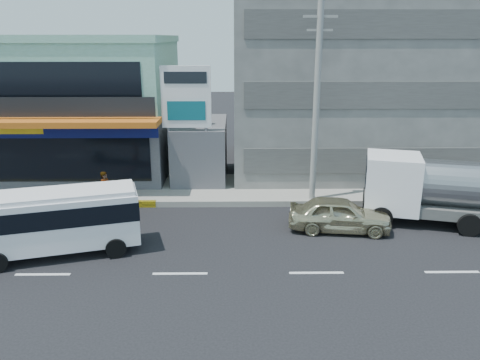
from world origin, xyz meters
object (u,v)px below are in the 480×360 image
billboard (186,104)px  utility_pole_near (316,104)px  concrete_building (361,58)px  sedan (340,214)px  satellite_dish (199,124)px  tanker_truck (448,190)px  motorcycle_rider (107,204)px  minibus (57,217)px  shop_building (74,109)px

billboard → utility_pole_near: size_ratio=0.69×
concrete_building → sedan: bearing=-106.8°
satellite_dish → tanker_truck: 13.44m
utility_pole_near → motorcycle_rider: size_ratio=4.26×
utility_pole_near → minibus: 12.84m
tanker_truck → billboard: bearing=159.3°
concrete_building → minibus: bearing=-138.3°
satellite_dish → motorcycle_rider: satellite_dish is taller
shop_building → utility_pole_near: utility_pole_near is taller
billboard → tanker_truck: size_ratio=0.84×
sedan → minibus: bearing=108.1°
tanker_truck → shop_building: bearing=154.6°
satellite_dish → billboard: bearing=-105.5°
billboard → sedan: bearing=-36.2°
shop_building → utility_pole_near: bearing=-25.1°
concrete_building → sedan: size_ratio=3.57×
billboard → motorcycle_rider: bearing=-132.9°
concrete_building → minibus: 20.72m
satellite_dish → motorcycle_rider: (-4.00, -5.57, -2.80)m
shop_building → minibus: (3.06, -12.23, -2.44)m
shop_building → billboard: bearing=-32.3°
shop_building → motorcycle_rider: bearing=-64.8°
satellite_dish → tanker_truck: size_ratio=0.18×
concrete_building → tanker_truck: 11.79m
tanker_truck → motorcycle_rider: (-15.67, 0.82, -0.90)m
shop_building → satellite_dish: bearing=-20.2°
concrete_building → minibus: concrete_building is taller
concrete_building → billboard: (-10.50, -5.80, -2.07)m
concrete_building → tanker_truck: concrete_building is taller
tanker_truck → utility_pole_near: bearing=153.8°
utility_pole_near → motorcycle_rider: 11.09m
shop_building → satellite_dish: shop_building is taller
tanker_truck → motorcycle_rider: bearing=177.0°
concrete_building → motorcycle_rider: 18.06m
shop_building → sedan: (14.67, -9.99, -3.23)m
utility_pole_near → minibus: (-10.94, -5.69, -3.60)m
shop_building → tanker_truck: shop_building is taller
sedan → satellite_dish: bearing=50.6°
minibus → motorcycle_rider: minibus is taller
shop_building → billboard: size_ratio=1.80×
shop_building → motorcycle_rider: 9.94m
motorcycle_rider → tanker_truck: bearing=-3.0°
motorcycle_rider → concrete_building: bearing=34.4°
sedan → concrete_building: bearing=-9.7°
satellite_dish → utility_pole_near: (6.00, -3.60, 1.57)m
shop_building → utility_pole_near: size_ratio=1.24×
satellite_dish → motorcycle_rider: 7.41m
utility_pole_near → sedan: size_ratio=2.23×
concrete_building → billboard: bearing=-151.1°
shop_building → concrete_building: 18.28m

